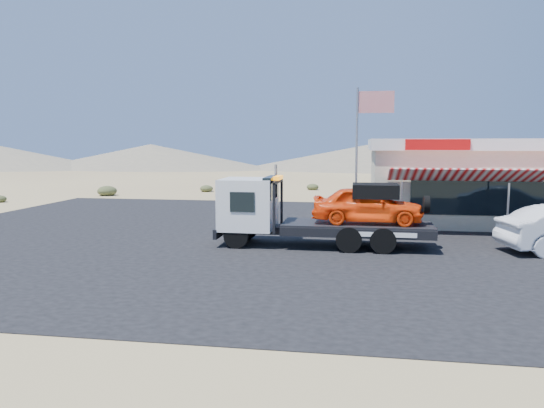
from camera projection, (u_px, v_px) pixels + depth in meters
The scene contains 7 objects.
ground at pixel (221, 248), 18.97m from camera, with size 120.00×120.00×0.00m, color #977D56.
asphalt_lot at pixel (288, 235), 21.58m from camera, with size 32.00×24.00×0.02m, color black.
tow_truck at pixel (318, 209), 19.10m from camera, with size 7.57×2.25×2.53m.
jerky_store at pixel (477, 179), 25.84m from camera, with size 10.40×9.97×3.90m.
flagpole at pixel (362, 142), 22.15m from camera, with size 1.55×0.10×6.00m.
desert_scrub at pixel (24, 204), 30.02m from camera, with size 24.73×34.62×0.74m.
distant_hills at pixel (254, 156), 74.37m from camera, with size 126.00×48.00×4.20m.
Camera 1 is at (4.82, -18.12, 3.76)m, focal length 35.00 mm.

